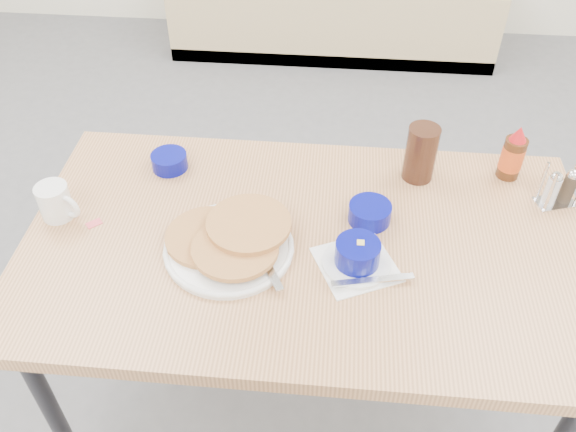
# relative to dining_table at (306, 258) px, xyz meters

# --- Properties ---
(dining_table) EXTENTS (1.40, 0.80, 0.76)m
(dining_table) POSITION_rel_dining_table_xyz_m (0.00, 0.00, 0.00)
(dining_table) COLOR tan
(dining_table) RESTS_ON ground
(pancake_plate) EXTENTS (0.31, 0.31, 0.06)m
(pancake_plate) POSITION_rel_dining_table_xyz_m (-0.18, -0.04, 0.08)
(pancake_plate) COLOR white
(pancake_plate) RESTS_ON dining_table
(coffee_mug) EXTENTS (0.12, 0.08, 0.09)m
(coffee_mug) POSITION_rel_dining_table_xyz_m (-0.64, 0.03, 0.11)
(coffee_mug) COLOR white
(coffee_mug) RESTS_ON dining_table
(grits_setting) EXTENTS (0.25, 0.23, 0.07)m
(grits_setting) POSITION_rel_dining_table_xyz_m (0.12, -0.07, 0.09)
(grits_setting) COLOR white
(grits_setting) RESTS_ON dining_table
(creamer_bowl) EXTENTS (0.10, 0.10, 0.04)m
(creamer_bowl) POSITION_rel_dining_table_xyz_m (-0.40, 0.25, 0.08)
(creamer_bowl) COLOR #050978
(creamer_bowl) RESTS_ON dining_table
(butter_bowl) EXTENTS (0.11, 0.11, 0.05)m
(butter_bowl) POSITION_rel_dining_table_xyz_m (0.15, 0.09, 0.09)
(butter_bowl) COLOR #050978
(butter_bowl) RESTS_ON dining_table
(amber_tumbler) EXTENTS (0.11, 0.11, 0.16)m
(amber_tumbler) POSITION_rel_dining_table_xyz_m (0.29, 0.28, 0.14)
(amber_tumbler) COLOR #331A10
(amber_tumbler) RESTS_ON dining_table
(condiment_caddy) EXTENTS (0.12, 0.09, 0.12)m
(condiment_caddy) POSITION_rel_dining_table_xyz_m (0.64, 0.20, 0.11)
(condiment_caddy) COLOR silver
(condiment_caddy) RESTS_ON dining_table
(syrup_bottle) EXTENTS (0.06, 0.06, 0.16)m
(syrup_bottle) POSITION_rel_dining_table_xyz_m (0.53, 0.30, 0.13)
(syrup_bottle) COLOR #47230F
(syrup_bottle) RESTS_ON dining_table
(sugar_wrapper) EXTENTS (0.04, 0.04, 0.00)m
(sugar_wrapper) POSITION_rel_dining_table_xyz_m (-0.54, 0.01, 0.06)
(sugar_wrapper) COLOR #EC4E5B
(sugar_wrapper) RESTS_ON dining_table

